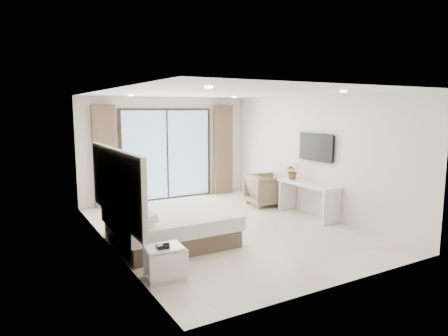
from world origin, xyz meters
The scene contains 8 objects.
ground centered at (0.00, 0.00, 0.00)m, with size 6.20×6.20×0.00m, color beige.
room_shell centered at (-0.20, 0.72, 1.58)m, with size 4.62×6.22×2.72m.
bed centered at (-1.31, -0.26, 0.29)m, with size 2.00×1.90×0.70m.
nightstand centered at (-1.98, -1.71, 0.24)m, with size 0.55×0.47×0.47m.
phone centered at (-2.02, -1.77, 0.50)m, with size 0.17×0.13×0.06m, color black.
console_desk centered at (2.04, -0.18, 0.56)m, with size 0.50×1.61×0.77m.
plant centered at (2.04, 0.36, 0.92)m, with size 0.35×0.38×0.30m, color #33662D.
armchair centered at (1.85, 1.16, 0.43)m, with size 0.84×0.78×0.86m, color #817354.
Camera 1 is at (-3.92, -6.79, 2.37)m, focal length 32.00 mm.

